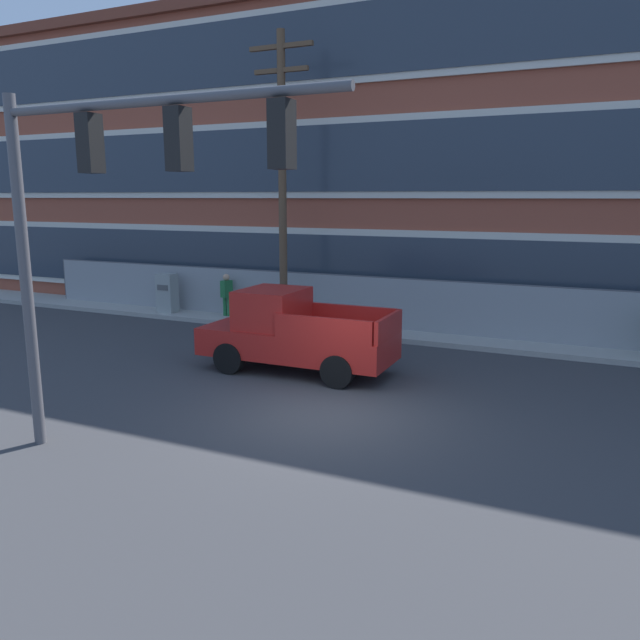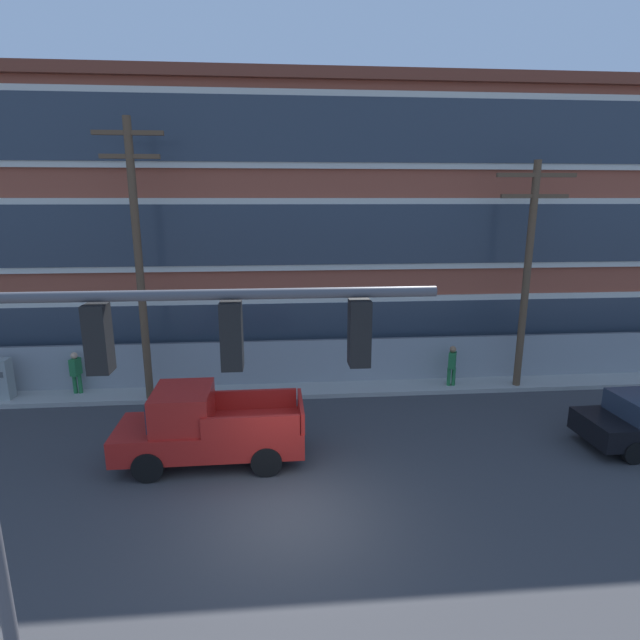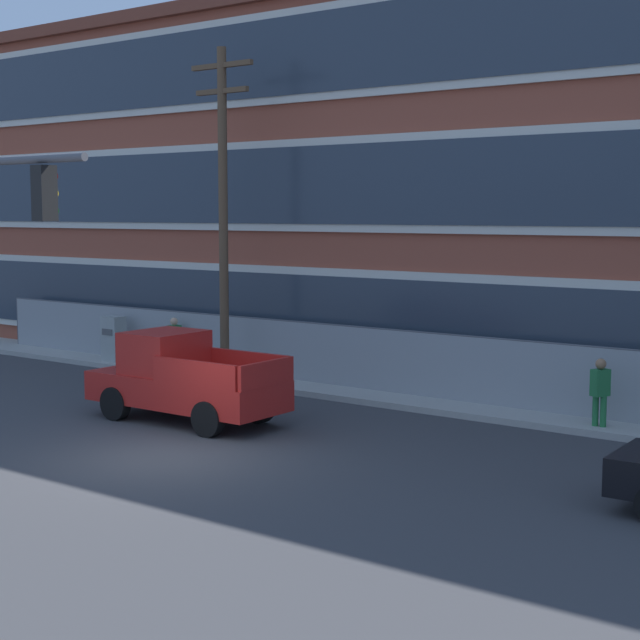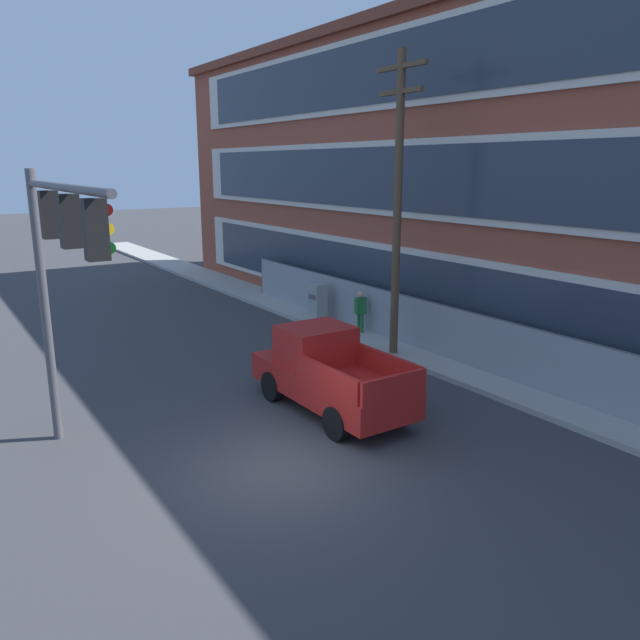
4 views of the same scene
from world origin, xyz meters
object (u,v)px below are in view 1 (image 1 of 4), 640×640
at_px(pickup_truck_red, 293,334).
at_px(utility_pole_near_corner, 282,173).
at_px(traffic_signal_mast, 108,193).
at_px(electrical_cabinet, 167,295).
at_px(pedestrian_near_cabinet, 227,294).

xyz_separation_m(pickup_truck_red, utility_pole_near_corner, (-2.55, 4.31, 4.19)).
distance_m(traffic_signal_mast, utility_pole_near_corner, 10.82).
height_order(traffic_signal_mast, utility_pole_near_corner, utility_pole_near_corner).
bearing_deg(utility_pole_near_corner, pickup_truck_red, -59.35).
xyz_separation_m(traffic_signal_mast, utility_pole_near_corner, (-2.54, 10.49, 0.70)).
xyz_separation_m(utility_pole_near_corner, electrical_cabinet, (-5.13, 0.38, -4.36)).
relative_size(pickup_truck_red, pedestrian_near_cabinet, 2.97).
bearing_deg(traffic_signal_mast, electrical_cabinet, 125.21).
height_order(pickup_truck_red, utility_pole_near_corner, utility_pole_near_corner).
height_order(traffic_signal_mast, pickup_truck_red, traffic_signal_mast).
bearing_deg(pedestrian_near_cabinet, pickup_truck_red, -43.51).
xyz_separation_m(electrical_cabinet, pedestrian_near_cabinet, (2.43, 0.30, 0.18)).
distance_m(utility_pole_near_corner, electrical_cabinet, 6.74).
distance_m(traffic_signal_mast, pedestrian_near_cabinet, 12.81).
bearing_deg(pickup_truck_red, traffic_signal_mast, -90.08).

